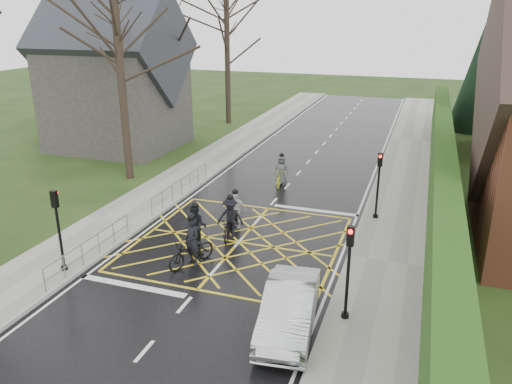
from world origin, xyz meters
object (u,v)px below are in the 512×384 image
Objects in this scene: cyclist_rear at (192,249)px; cyclist_back at (196,231)px; cyclist_mid at (230,222)px; cyclist_lead at (281,174)px; cyclist_front at (235,214)px; car at (289,308)px.

cyclist_back is at bearing 134.20° from cyclist_rear.
cyclist_mid is 7.26m from cyclist_lead.
cyclist_mid is at bearing -89.39° from cyclist_front.
cyclist_rear is at bearing -99.12° from cyclist_lead.
cyclist_mid reaches higher than cyclist_lead.
cyclist_front is 0.97× the size of cyclist_lead.
cyclist_rear reaches higher than cyclist_mid.
cyclist_rear is at bearing -84.11° from cyclist_back.
car is (4.52, -2.72, 0.03)m from cyclist_rear.
cyclist_mid is (0.92, 1.40, -0.04)m from cyclist_back.
cyclist_mid reaches higher than car.
cyclist_mid is 1.00m from cyclist_front.
car is at bearing -6.25° from cyclist_rear.
cyclist_lead is at bearing 69.55° from cyclist_back.
cyclist_mid is at bearing 105.62° from cyclist_rear.
cyclist_rear is at bearing -110.22° from cyclist_mid.
car is at bearing -78.63° from cyclist_lead.
cyclist_mid is 0.48× the size of car.
cyclist_mid is at bearing 43.08° from cyclist_back.
cyclist_front reaches higher than car.
car is (4.23, -6.46, 0.04)m from cyclist_front.
cyclist_lead is (0.28, 6.27, -0.04)m from cyclist_front.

